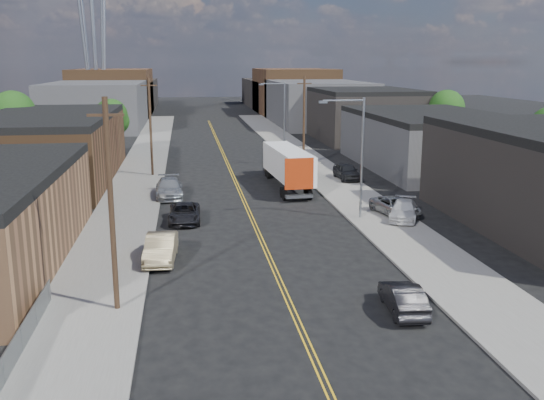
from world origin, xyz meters
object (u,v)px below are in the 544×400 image
object	(u,v)px
car_left_b	(161,248)
car_right_lot_a	(395,206)
car_left_d	(169,188)
car_left_c	(184,213)
car_right_lot_b	(404,210)
semi_truck	(285,164)
car_right_lot_c	(346,171)
car_right_oncoming	(403,298)

from	to	relation	value
car_left_b	car_right_lot_a	distance (m)	19.05
car_left_d	car_right_lot_a	size ratio (longest dim) A/B	1.15
car_left_d	car_left_c	bearing A→B (deg)	-83.40
car_left_c	car_right_lot_b	world-z (taller)	car_right_lot_b
semi_truck	car_left_d	distance (m)	11.41
car_right_lot_a	car_right_lot_c	size ratio (longest dim) A/B	1.03
semi_truck	car_left_c	world-z (taller)	semi_truck
car_left_b	car_right_lot_c	bearing A→B (deg)	56.37
semi_truck	car_left_c	bearing A→B (deg)	-131.75
car_right_lot_c	car_right_lot_a	bearing A→B (deg)	-91.52
semi_truck	car_left_b	distance (m)	23.70
car_right_lot_c	car_left_d	bearing A→B (deg)	-164.56
semi_truck	car_right_lot_c	bearing A→B (deg)	10.67
semi_truck	car_left_d	xyz separation A→B (m)	(-10.79, -3.48, -1.31)
car_right_oncoming	car_right_lot_b	bearing A→B (deg)	-105.37
car_left_b	car_right_oncoming	xyz separation A→B (m)	(11.49, -9.16, -0.10)
car_left_d	car_right_lot_b	world-z (taller)	car_left_d
car_left_c	car_right_lot_a	world-z (taller)	car_right_lot_a
car_right_lot_b	car_right_lot_c	distance (m)	15.80
car_right_lot_a	car_right_lot_b	bearing A→B (deg)	-94.00
car_right_oncoming	car_right_lot_b	distance (m)	17.06
car_left_b	car_left_d	world-z (taller)	car_left_d
car_right_oncoming	car_right_lot_c	world-z (taller)	car_right_lot_c
car_left_c	car_right_lot_a	bearing A→B (deg)	-1.32
car_left_c	car_left_d	bearing A→B (deg)	99.68
semi_truck	car_right_lot_c	world-z (taller)	semi_truck
car_right_lot_a	car_left_b	bearing A→B (deg)	-166.30
car_left_d	car_right_lot_b	size ratio (longest dim) A/B	1.20
car_left_b	car_right_lot_c	xyz separation A→B (m)	(17.31, 22.65, 0.16)
car_left_d	car_right_lot_b	xyz separation A→B (m)	(17.29, -10.67, 0.01)
car_left_c	car_right_lot_b	size ratio (longest dim) A/B	1.05
car_left_d	car_right_lot_c	world-z (taller)	car_right_lot_c
car_left_b	car_right_oncoming	size ratio (longest dim) A/B	1.15
car_left_c	car_left_d	world-z (taller)	car_left_d
car_right_oncoming	car_right_lot_b	world-z (taller)	car_right_lot_b
car_right_lot_a	semi_truck	bearing A→B (deg)	104.62
car_left_d	car_right_lot_a	distance (m)	19.52
car_right_lot_a	car_right_lot_c	xyz separation A→B (m)	(0.09, 14.51, 0.13)
semi_truck	car_left_d	world-z (taller)	semi_truck
car_right_lot_a	car_right_lot_b	xyz separation A→B (m)	(0.17, -1.29, -0.00)
car_left_d	car_right_lot_c	distance (m)	17.95
car_left_b	car_right_lot_c	distance (m)	28.51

